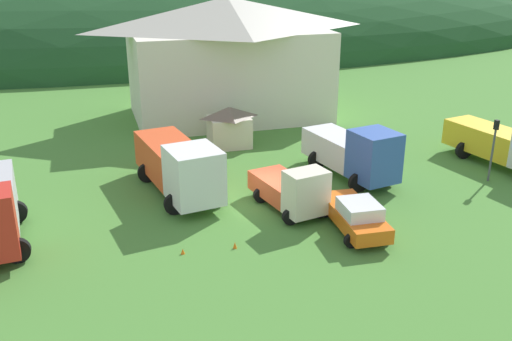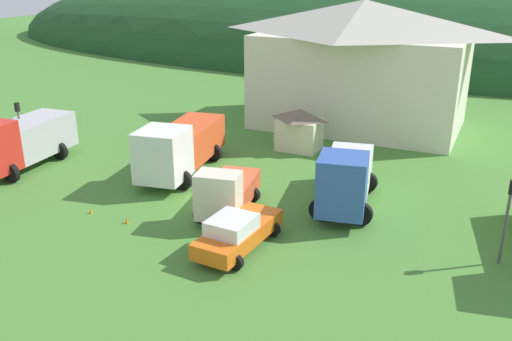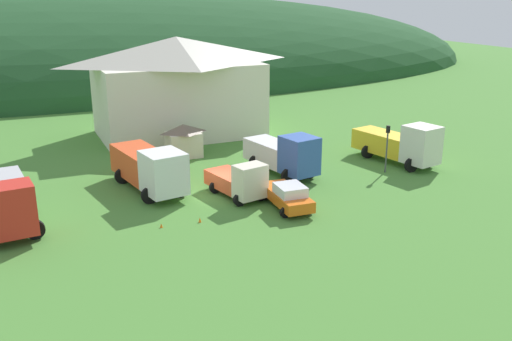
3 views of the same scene
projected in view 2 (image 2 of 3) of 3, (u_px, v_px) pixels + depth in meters
ground_plane at (217, 202)px, 27.99m from camera, size 200.00×200.00×0.00m
forested_hill_backdrop at (421, 49)px, 80.30m from camera, size 145.82×60.00×26.07m
depot_building at (361, 63)px, 40.06m from camera, size 15.86×10.06×9.22m
play_shed_cream at (299, 129)px, 35.61m from camera, size 2.92×2.32×2.76m
crane_truck_red at (19, 140)px, 32.21m from camera, size 3.79×7.07×3.38m
heavy_rig_white at (180, 146)px, 31.23m from camera, size 4.04×8.37×3.30m
light_truck_cream at (226, 192)px, 26.19m from camera, size 3.07×5.20×2.60m
box_truck_blue at (346, 177)px, 26.76m from camera, size 3.74×7.19×3.31m
service_pickup_orange at (237, 232)px, 23.01m from camera, size 2.44×4.95×1.66m
traffic_light_west at (20, 125)px, 33.23m from camera, size 0.20×0.32×3.69m
traffic_light_east at (507, 213)px, 21.40m from camera, size 0.20×0.32×3.64m
traffic_cone_near_pickup at (91, 213)px, 26.71m from camera, size 0.36×0.36×0.51m
traffic_cone_mid_row at (127, 223)px, 25.63m from camera, size 0.36×0.36×0.63m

